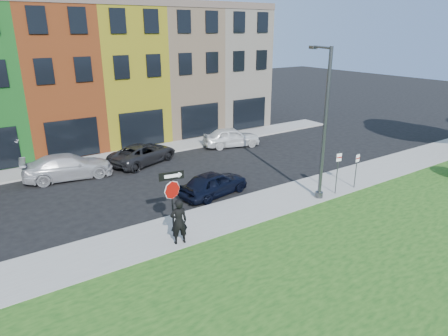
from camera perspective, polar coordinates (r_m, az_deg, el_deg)
ground at (r=17.93m, az=9.80°, el=-9.32°), size 120.00×120.00×0.00m
sidewalk_near at (r=21.09m, az=8.15°, el=-4.51°), size 40.00×3.00×0.12m
sidewalk_far at (r=28.65m, az=-16.01°, el=1.38°), size 40.00×2.40×0.12m
rowhouse_block at (r=33.64m, az=-19.47°, el=12.22°), size 30.00×10.12×10.00m
stop_sign at (r=16.57m, az=-7.42°, el=-3.26°), size 1.04×0.22×2.90m
man at (r=16.44m, az=-6.48°, el=-7.61°), size 0.89×0.74×1.95m
sedan_near at (r=21.35m, az=-1.45°, el=-2.21°), size 2.94×4.52×1.35m
parked_car_silver at (r=25.51m, az=-21.37°, el=0.21°), size 3.47×5.68×1.48m
parked_car_dark at (r=27.04m, az=-11.47°, el=2.05°), size 5.45×6.31×1.34m
parked_car_white at (r=30.34m, az=1.06°, el=4.43°), size 4.09×5.23×1.46m
street_lamp at (r=20.63m, az=13.96°, el=6.02°), size 1.24×2.44×7.62m
parking_sign_a at (r=21.82m, az=15.94°, el=0.04°), size 0.32×0.11×2.37m
parking_sign_b at (r=23.05m, az=18.41°, el=0.27°), size 0.32×0.09×1.99m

